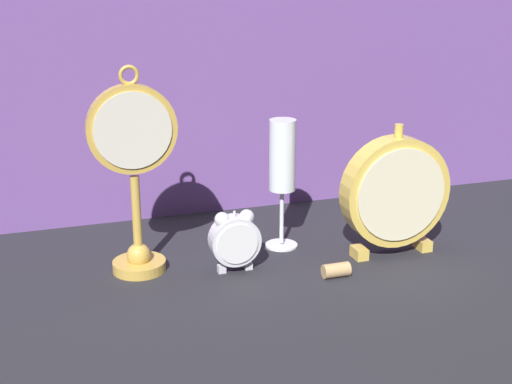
% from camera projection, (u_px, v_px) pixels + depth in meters
% --- Properties ---
extents(ground_plane, '(4.00, 4.00, 0.00)m').
position_uv_depth(ground_plane, '(272.00, 278.00, 1.09)').
color(ground_plane, '#232328').
extents(fabric_backdrop_drape, '(1.48, 0.01, 0.70)m').
position_uv_depth(fabric_backdrop_drape, '(213.00, 24.00, 1.27)').
color(fabric_backdrop_drape, '#6B478E').
rests_on(fabric_backdrop_drape, ground_plane).
extents(pocket_watch_on_stand, '(0.13, 0.08, 0.32)m').
position_uv_depth(pocket_watch_on_stand, '(134.00, 172.00, 1.06)').
color(pocket_watch_on_stand, gold).
rests_on(pocket_watch_on_stand, ground_plane).
extents(alarm_clock_twin_bell, '(0.08, 0.03, 0.10)m').
position_uv_depth(alarm_clock_twin_bell, '(235.00, 238.00, 1.09)').
color(alarm_clock_twin_bell, silver).
rests_on(alarm_clock_twin_bell, ground_plane).
extents(mantel_clock_silver, '(0.18, 0.04, 0.22)m').
position_uv_depth(mantel_clock_silver, '(395.00, 192.00, 1.14)').
color(mantel_clock_silver, gold).
rests_on(mantel_clock_silver, ground_plane).
extents(champagne_flute, '(0.05, 0.05, 0.22)m').
position_uv_depth(champagne_flute, '(282.00, 164.00, 1.16)').
color(champagne_flute, silver).
rests_on(champagne_flute, ground_plane).
extents(wine_cork, '(0.04, 0.02, 0.02)m').
position_uv_depth(wine_cork, '(336.00, 270.00, 1.09)').
color(wine_cork, tan).
rests_on(wine_cork, ground_plane).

